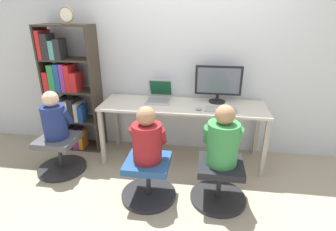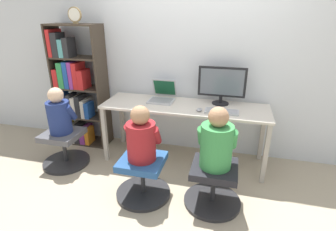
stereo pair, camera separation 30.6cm
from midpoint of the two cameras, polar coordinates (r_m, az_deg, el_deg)
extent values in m
plane|color=tan|center=(3.30, 4.98, -12.16)|extent=(14.00, 14.00, 0.00)
cube|color=silver|center=(3.44, 7.68, 12.67)|extent=(10.00, 0.05, 2.60)
cube|color=beige|center=(3.23, 6.34, 1.91)|extent=(2.03, 0.61, 0.03)
cube|color=#ADA497|center=(3.41, -11.09, -4.20)|extent=(0.05, 0.05, 0.73)
cube|color=#ADA497|center=(3.17, 23.16, -7.86)|extent=(0.05, 0.05, 0.73)
cube|color=#ADA497|center=(3.85, -7.79, -0.85)|extent=(0.05, 0.05, 0.73)
cube|color=#ADA497|center=(3.64, 22.13, -3.79)|extent=(0.05, 0.05, 0.73)
cylinder|color=black|center=(3.35, 13.89, 2.56)|extent=(0.21, 0.21, 0.01)
cylinder|color=black|center=(3.34, 13.97, 3.35)|extent=(0.04, 0.04, 0.08)
cube|color=black|center=(3.28, 14.32, 7.06)|extent=(0.57, 0.02, 0.37)
cube|color=slate|center=(3.26, 14.32, 7.01)|extent=(0.52, 0.01, 0.31)
cube|color=#B7B7BC|center=(3.33, 1.09, 3.14)|extent=(0.32, 0.26, 0.02)
cube|color=gray|center=(3.33, 1.09, 3.33)|extent=(0.28, 0.20, 0.00)
cube|color=#B7B7BC|center=(3.46, 1.81, 6.08)|extent=(0.32, 0.11, 0.24)
cube|color=#144C2D|center=(3.45, 1.79, 6.02)|extent=(0.28, 0.09, 0.20)
cube|color=#B2B2B7|center=(3.07, 14.43, 0.78)|extent=(0.38, 0.16, 0.02)
cube|color=#97979C|center=(3.07, 14.46, 1.01)|extent=(0.35, 0.13, 0.00)
ellipsoid|color=#99999E|center=(3.06, 9.68, 1.20)|extent=(0.06, 0.10, 0.03)
cylinder|color=#262628|center=(2.90, 12.70, -17.78)|extent=(0.58, 0.58, 0.04)
cylinder|color=#262628|center=(2.79, 13.03, -14.82)|extent=(0.05, 0.05, 0.34)
cube|color=black|center=(2.67, 13.41, -11.31)|extent=(0.44, 0.43, 0.07)
cylinder|color=#262628|center=(2.94, -2.28, -16.53)|extent=(0.58, 0.58, 0.04)
cylinder|color=#262628|center=(2.83, -2.34, -13.57)|extent=(0.05, 0.05, 0.34)
cube|color=#234C84|center=(2.71, -2.41, -10.07)|extent=(0.44, 0.43, 0.07)
cylinder|color=#388C47|center=(2.54, 13.90, -6.62)|extent=(0.30, 0.30, 0.43)
sphere|color=#A87A56|center=(2.42, 14.54, -0.39)|extent=(0.19, 0.19, 0.19)
cylinder|color=#388C47|center=(2.57, 10.85, -4.45)|extent=(0.09, 0.20, 0.25)
cylinder|color=#388C47|center=(2.58, 17.27, -5.05)|extent=(0.09, 0.20, 0.25)
cylinder|color=maroon|center=(2.60, -2.49, -5.75)|extent=(0.29, 0.29, 0.39)
sphere|color=#A87A56|center=(2.48, -2.59, -0.01)|extent=(0.19, 0.19, 0.19)
cylinder|color=maroon|center=(2.66, -4.99, -3.75)|extent=(0.08, 0.18, 0.23)
cylinder|color=maroon|center=(2.59, 0.77, -4.43)|extent=(0.08, 0.18, 0.23)
cube|color=#382D23|center=(3.99, -20.52, 6.03)|extent=(0.02, 0.33, 1.69)
cube|color=#382D23|center=(3.65, -11.67, 5.58)|extent=(0.02, 0.33, 1.69)
cube|color=#382D23|center=(4.11, -15.06, -5.35)|extent=(0.65, 0.31, 0.02)
cube|color=#382D23|center=(3.94, -15.65, 0.03)|extent=(0.65, 0.31, 0.02)
cube|color=#382D23|center=(3.81, -16.29, 5.83)|extent=(0.65, 0.31, 0.02)
cube|color=#382D23|center=(3.72, -16.98, 11.98)|extent=(0.65, 0.31, 0.02)
cube|color=#382D23|center=(3.68, -17.73, 18.34)|extent=(0.65, 0.31, 0.02)
cube|color=teal|center=(4.14, -19.15, -3.53)|extent=(0.06, 0.18, 0.25)
cube|color=gold|center=(4.09, -18.54, -3.12)|extent=(0.04, 0.18, 0.33)
cube|color=silver|center=(4.09, -17.53, -3.42)|extent=(0.07, 0.24, 0.27)
cube|color=#262628|center=(4.04, -16.65, -3.55)|extent=(0.08, 0.21, 0.29)
cube|color=#8C338C|center=(4.03, -15.33, -3.86)|extent=(0.08, 0.26, 0.24)
cube|color=orange|center=(3.96, -14.61, -4.23)|extent=(0.06, 0.19, 0.24)
cube|color=#1E4C9E|center=(3.97, -19.81, 2.64)|extent=(0.09, 0.19, 0.36)
cube|color=red|center=(3.96, -18.62, 1.75)|extent=(0.06, 0.22, 0.23)
cube|color=#262628|center=(3.90, -18.01, 2.27)|extent=(0.06, 0.20, 0.32)
cube|color=silver|center=(3.90, -16.93, 2.08)|extent=(0.06, 0.27, 0.28)
cube|color=#262628|center=(3.84, -16.21, 2.04)|extent=(0.07, 0.22, 0.30)
cube|color=silver|center=(3.84, -15.12, 1.67)|extent=(0.05, 0.26, 0.25)
cube|color=#1E4C9E|center=(3.78, -14.57, 1.17)|extent=(0.06, 0.18, 0.22)
cube|color=red|center=(3.87, -20.57, 7.69)|extent=(0.07, 0.19, 0.25)
cube|color=#2D8C47|center=(3.85, -19.26, 8.48)|extent=(0.08, 0.28, 0.34)
cube|color=#1E4C9E|center=(3.78, -18.44, 8.47)|extent=(0.07, 0.22, 0.36)
cube|color=#8C338C|center=(3.74, -17.57, 8.45)|extent=(0.06, 0.21, 0.36)
cube|color=red|center=(3.72, -16.57, 8.41)|extent=(0.06, 0.25, 0.35)
cube|color=red|center=(3.69, -15.58, 7.62)|extent=(0.08, 0.22, 0.25)
cube|color=red|center=(3.83, -21.31, 14.54)|extent=(0.05, 0.27, 0.35)
cube|color=#262628|center=(3.76, -20.58, 14.23)|extent=(0.09, 0.20, 0.31)
cube|color=teal|center=(3.73, -19.30, 13.70)|extent=(0.07, 0.23, 0.23)
cube|color=#262628|center=(3.68, -18.45, 13.87)|extent=(0.08, 0.20, 0.25)
cube|color=olive|center=(3.53, -17.02, 18.66)|extent=(0.06, 0.03, 0.02)
cylinder|color=olive|center=(3.53, -17.21, 20.26)|extent=(0.18, 0.02, 0.18)
cylinder|color=silver|center=(3.52, -17.31, 20.24)|extent=(0.15, 0.00, 0.15)
cylinder|color=#262628|center=(3.63, -18.93, -9.56)|extent=(0.58, 0.58, 0.04)
cylinder|color=#262628|center=(3.54, -19.30, -6.98)|extent=(0.05, 0.05, 0.34)
cube|color=#4C4C51|center=(3.45, -19.72, -4.02)|extent=(0.44, 0.43, 0.07)
cylinder|color=navy|center=(3.36, -20.22, -0.43)|extent=(0.27, 0.27, 0.40)
sphere|color=beige|center=(3.27, -20.87, 4.12)|extent=(0.18, 0.18, 0.18)
cylinder|color=navy|center=(3.46, -21.58, 1.02)|extent=(0.08, 0.18, 0.23)
cylinder|color=navy|center=(3.32, -17.99, 0.65)|extent=(0.08, 0.18, 0.23)
camera|label=1|loc=(0.15, -87.14, 1.16)|focal=28.00mm
camera|label=2|loc=(0.15, 92.86, -1.16)|focal=28.00mm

